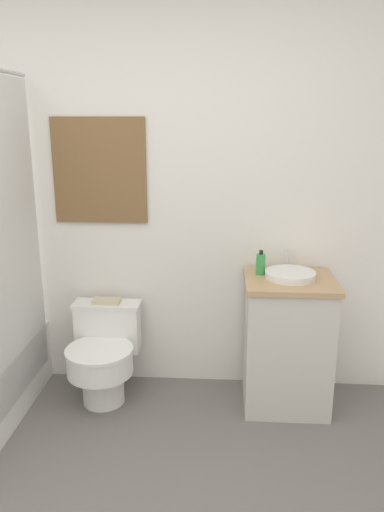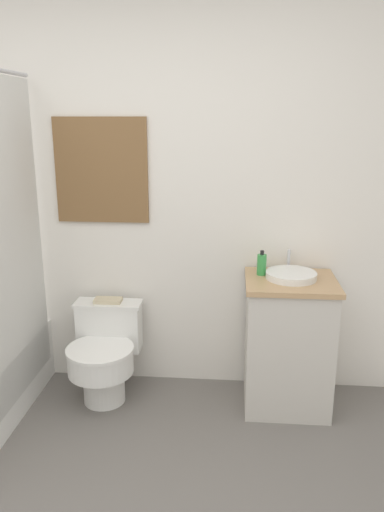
{
  "view_description": "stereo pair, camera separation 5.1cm",
  "coord_description": "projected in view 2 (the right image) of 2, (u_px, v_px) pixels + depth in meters",
  "views": [
    {
      "loc": [
        0.54,
        -1.19,
        1.74
      ],
      "look_at": [
        0.37,
        1.43,
        1.0
      ],
      "focal_mm": 35.0,
      "sensor_mm": 36.0,
      "label": 1
    },
    {
      "loc": [
        0.59,
        -1.19,
        1.74
      ],
      "look_at": [
        0.37,
        1.43,
        1.0
      ],
      "focal_mm": 35.0,
      "sensor_mm": 36.0,
      "label": 2
    }
  ],
  "objects": [
    {
      "name": "sink",
      "position": [
        291.0,
        275.0,
        2.93
      ],
      "size": [
        0.3,
        0.33,
        0.13
      ],
      "color": "white",
      "rests_on": "vanity"
    },
    {
      "name": "soap_bottle",
      "position": [
        262.0,
        264.0,
        2.99
      ],
      "size": [
        0.06,
        0.06,
        0.15
      ],
      "color": "green",
      "rests_on": "vanity"
    },
    {
      "name": "toilet",
      "position": [
        104.0,
        354.0,
        3.12
      ],
      "size": [
        0.43,
        0.53,
        0.59
      ],
      "color": "white",
      "rests_on": "ground_plane"
    },
    {
      "name": "wall_back",
      "position": [
        139.0,
        196.0,
        3.14
      ],
      "size": [
        3.41,
        0.07,
        2.5
      ],
      "color": "white",
      "rests_on": "ground_plane"
    },
    {
      "name": "book_on_tank",
      "position": [
        108.0,
        300.0,
        3.18
      ],
      "size": [
        0.17,
        0.09,
        0.02
      ],
      "color": "beige",
      "rests_on": "toilet"
    },
    {
      "name": "vanity",
      "position": [
        288.0,
        343.0,
        3.02
      ],
      "size": [
        0.53,
        0.48,
        0.82
      ],
      "color": "beige",
      "rests_on": "ground_plane"
    }
  ]
}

